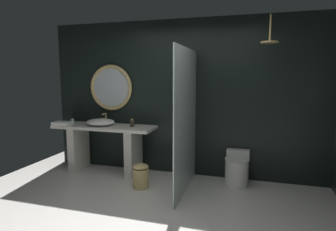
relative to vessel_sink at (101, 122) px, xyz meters
name	(u,v)px	position (x,y,z in m)	size (l,w,h in m)	color
ground_plane	(144,228)	(1.39, -1.54, -0.89)	(5.76, 5.76, 0.00)	silver
back_wall_panel	(184,98)	(1.39, 0.36, 0.41)	(4.80, 0.10, 2.60)	black
vanity_counter	(105,143)	(0.07, 0.01, -0.37)	(1.77, 0.57, 0.83)	silver
vessel_sink	(101,122)	(0.00, 0.00, 0.00)	(0.50, 0.41, 0.19)	white
tumbler_cup	(72,121)	(-0.57, 0.00, -0.01)	(0.06, 0.06, 0.09)	silver
soap_dispenser	(132,123)	(0.57, 0.05, 0.00)	(0.07, 0.07, 0.13)	#3D3323
round_wall_mirror	(111,88)	(0.07, 0.28, 0.58)	(0.81, 0.06, 0.81)	tan
shower_glass_panel	(186,121)	(1.59, -0.37, 0.15)	(0.02, 1.36, 2.07)	silver
rain_shower_head	(270,40)	(2.69, -0.10, 1.27)	(0.24, 0.24, 0.38)	tan
toilet	(237,168)	(2.31, 0.08, -0.63)	(0.37, 0.57, 0.51)	white
waste_bin	(141,176)	(0.93, -0.49, -0.70)	(0.24, 0.24, 0.37)	tan
folded_hand_towel	(62,124)	(-0.65, -0.18, -0.03)	(0.29, 0.19, 0.06)	white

